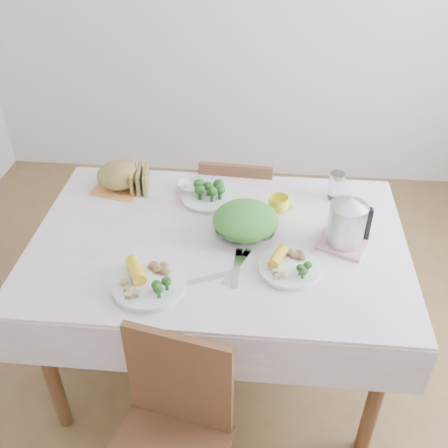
# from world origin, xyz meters

# --- Properties ---
(floor) EXTENTS (3.60, 3.60, 0.00)m
(floor) POSITION_xyz_m (0.00, 0.00, 0.00)
(floor) COLOR brown
(floor) RESTS_ON ground
(dining_table) EXTENTS (1.40, 0.90, 0.75)m
(dining_table) POSITION_xyz_m (0.00, 0.00, 0.38)
(dining_table) COLOR brown
(dining_table) RESTS_ON floor
(tablecloth) EXTENTS (1.50, 1.00, 0.01)m
(tablecloth) POSITION_xyz_m (0.00, 0.00, 0.76)
(tablecloth) COLOR silver
(tablecloth) RESTS_ON dining_table
(chair_far) EXTENTS (0.39, 0.39, 0.82)m
(chair_far) POSITION_xyz_m (0.04, 0.65, 0.47)
(chair_far) COLOR brown
(chair_far) RESTS_ON floor
(salad_bowl) EXTENTS (0.25, 0.25, 0.06)m
(salad_bowl) POSITION_xyz_m (0.11, 0.04, 0.79)
(salad_bowl) COLOR white
(salad_bowl) RESTS_ON tablecloth
(dinner_plate_left) EXTENTS (0.30, 0.30, 0.02)m
(dinner_plate_left) POSITION_xyz_m (-0.22, -0.30, 0.77)
(dinner_plate_left) COLOR white
(dinner_plate_left) RESTS_ON tablecloth
(dinner_plate_right) EXTENTS (0.33, 0.33, 0.02)m
(dinner_plate_right) POSITION_xyz_m (0.28, -0.17, 0.77)
(dinner_plate_right) COLOR white
(dinner_plate_right) RESTS_ON tablecloth
(broccoli_plate) EXTENTS (0.30, 0.30, 0.02)m
(broccoli_plate) POSITION_xyz_m (-0.07, 0.28, 0.77)
(broccoli_plate) COLOR beige
(broccoli_plate) RESTS_ON tablecloth
(napkin) EXTENTS (0.25, 0.25, 0.00)m
(napkin) POSITION_xyz_m (-0.49, 0.34, 0.76)
(napkin) COLOR #F48F47
(napkin) RESTS_ON tablecloth
(bread_loaf) EXTENTS (0.23, 0.22, 0.12)m
(bread_loaf) POSITION_xyz_m (-0.49, 0.34, 0.82)
(bread_loaf) COLOR olive
(bread_loaf) RESTS_ON napkin
(fruit_bowl) EXTENTS (0.17, 0.17, 0.04)m
(fruit_bowl) POSITION_xyz_m (-0.16, 0.34, 0.78)
(fruit_bowl) COLOR white
(fruit_bowl) RESTS_ON tablecloth
(yellow_mug) EXTENTS (0.09, 0.09, 0.07)m
(yellow_mug) POSITION_xyz_m (0.24, 0.21, 0.80)
(yellow_mug) COLOR yellow
(yellow_mug) RESTS_ON tablecloth
(glass_tumbler) EXTENTS (0.08, 0.08, 0.13)m
(glass_tumbler) POSITION_xyz_m (0.49, 0.34, 0.83)
(glass_tumbler) COLOR white
(glass_tumbler) RESTS_ON tablecloth
(pink_tray) EXTENTS (0.23, 0.23, 0.01)m
(pink_tray) POSITION_xyz_m (0.50, 0.01, 0.77)
(pink_tray) COLOR pink
(pink_tray) RESTS_ON tablecloth
(electric_kettle) EXTENTS (0.17, 0.17, 0.20)m
(electric_kettle) POSITION_xyz_m (0.50, 0.01, 0.88)
(electric_kettle) COLOR #B2B5BA
(electric_kettle) RESTS_ON pink_tray
(fork_left) EXTENTS (0.03, 0.21, 0.00)m
(fork_left) POSITION_xyz_m (0.09, -0.18, 0.76)
(fork_left) COLOR silver
(fork_left) RESTS_ON tablecloth
(fork_right) EXTENTS (0.10, 0.20, 0.00)m
(fork_right) POSITION_xyz_m (0.09, -0.17, 0.76)
(fork_right) COLOR silver
(fork_right) RESTS_ON tablecloth
(knife) EXTENTS (0.21, 0.11, 0.00)m
(knife) POSITION_xyz_m (-0.02, -0.25, 0.76)
(knife) COLOR silver
(knife) RESTS_ON tablecloth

